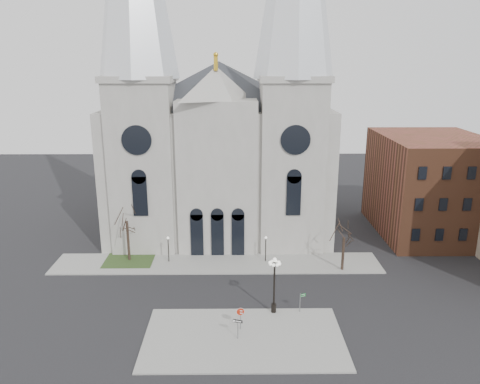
{
  "coord_description": "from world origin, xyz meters",
  "views": [
    {
      "loc": [
        2.31,
        -41.96,
        24.42
      ],
      "look_at": [
        2.8,
        8.0,
        10.08
      ],
      "focal_mm": 35.0,
      "sensor_mm": 36.0,
      "label": 1
    }
  ],
  "objects_px": {
    "stop_sign": "(241,314)",
    "one_way_sign": "(238,325)",
    "street_name_sign": "(301,301)",
    "globe_lamp": "(274,278)"
  },
  "relations": [
    {
      "from": "stop_sign",
      "to": "one_way_sign",
      "type": "xyz_separation_m",
      "value": [
        -0.26,
        -1.55,
        -0.22
      ]
    },
    {
      "from": "street_name_sign",
      "to": "globe_lamp",
      "type": "bearing_deg",
      "value": 157.56
    },
    {
      "from": "stop_sign",
      "to": "one_way_sign",
      "type": "relative_size",
      "value": 1.1
    },
    {
      "from": "stop_sign",
      "to": "globe_lamp",
      "type": "relative_size",
      "value": 0.38
    },
    {
      "from": "stop_sign",
      "to": "street_name_sign",
      "type": "bearing_deg",
      "value": 43.64
    },
    {
      "from": "globe_lamp",
      "to": "one_way_sign",
      "type": "height_order",
      "value": "globe_lamp"
    },
    {
      "from": "globe_lamp",
      "to": "one_way_sign",
      "type": "relative_size",
      "value": 2.9
    },
    {
      "from": "street_name_sign",
      "to": "stop_sign",
      "type": "bearing_deg",
      "value": -176.31
    },
    {
      "from": "one_way_sign",
      "to": "street_name_sign",
      "type": "relative_size",
      "value": 1.01
    },
    {
      "from": "stop_sign",
      "to": "street_name_sign",
      "type": "relative_size",
      "value": 1.11
    }
  ]
}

